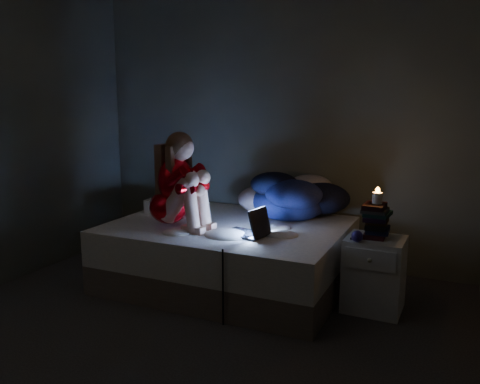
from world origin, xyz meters
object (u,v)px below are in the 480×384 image
Objects in this scene: laptop at (244,220)px; candle at (377,198)px; phone at (359,238)px; woman at (169,179)px; bed at (229,254)px; nightstand at (374,274)px.

candle is (0.91, 0.25, 0.20)m from laptop.
phone is (-0.10, -0.09, -0.28)m from candle.
candle reaches higher than laptop.
candle is at bearing 16.15° from woman.
bed is 23.10× the size of candle.
woman is 1.59m from candle.
laptop is 1.01m from nightstand.
candle is 0.31m from phone.
phone reaches higher than nightstand.
candle is (-0.01, 0.02, 0.55)m from nightstand.
nightstand is at bearing -1.54° from bed.
laptop reaches higher than nightstand.
candle reaches higher than nightstand.
nightstand is 0.30m from phone.
candle is (1.17, -0.01, 0.57)m from bed.
nightstand reaches higher than bed.
laptop is at bearing -155.94° from phone.
nightstand is (1.57, 0.23, -0.62)m from woman.
candle is at bearing -0.35° from bed.
nightstand is at bearing 25.29° from laptop.
phone is at bearing -138.43° from candle.
woman is at bearing -167.98° from laptop.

